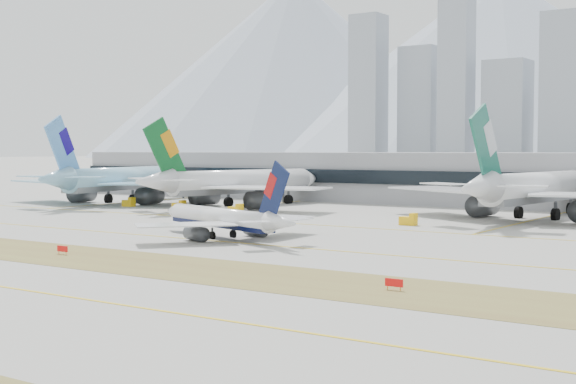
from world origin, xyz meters
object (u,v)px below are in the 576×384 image
Objects in this scene: widebody_cathay at (535,190)px; terminal at (473,178)px; widebody_eva at (235,184)px; taxiing_airliner at (225,219)px; widebody_korean at (118,181)px.

widebody_cathay reaches higher than terminal.
terminal is at bearing -31.93° from widebody_eva.
widebody_eva is at bearing 101.22° from widebody_cathay.
terminal is (1.80, 115.80, 4.07)m from taxiing_airliner.
widebody_korean is 0.25× the size of terminal.
widebody_eva is 71.48m from terminal.
widebody_cathay is at bearing -96.34° from taxiing_airliner.
widebody_eva reaches higher than terminal.
widebody_eva is at bearing -34.22° from taxiing_airliner.
widebody_eva is 0.24× the size of terminal.
widebody_cathay is at bearing -54.87° from terminal.
widebody_korean is 39.22m from widebody_eva.
widebody_eva is at bearing -132.41° from terminal.
widebody_korean reaches higher than taxiing_airliner.
taxiing_airliner is 0.15× the size of terminal.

